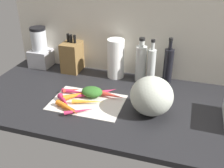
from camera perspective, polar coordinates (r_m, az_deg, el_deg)
name	(u,v)px	position (r cm, az deg, el deg)	size (l,w,h in cm)	color
ground_plane	(117,103)	(152.57, 1.19, -4.03)	(170.00, 80.00, 3.00)	black
wall_back	(135,31)	(173.82, 4.90, 11.41)	(170.00, 3.00, 60.00)	beige
cutting_board	(87,102)	(150.08, -5.38, -3.90)	(40.39, 27.87, 0.80)	beige
carrot_0	(76,92)	(157.42, -7.75, -1.72)	(2.47, 2.47, 17.82)	#B2264C
carrot_1	(64,101)	(148.98, -10.33, -3.58)	(3.44, 3.44, 12.70)	#B2264C
carrot_2	(102,91)	(157.04, -2.21, -1.60)	(2.16, 2.16, 10.49)	#B2264C
carrot_3	(85,95)	(153.53, -5.79, -2.47)	(2.25, 2.25, 12.19)	#B2264C
carrot_4	(67,107)	(143.80, -9.64, -4.85)	(3.13, 3.13, 15.11)	orange
carrot_5	(88,102)	(147.31, -5.18, -3.81)	(2.49, 2.49, 17.95)	orange
carrot_6	(80,111)	(140.33, -6.98, -5.78)	(2.20, 2.20, 16.68)	#B2264C
carrot_7	(77,95)	(153.68, -7.50, -2.32)	(3.26, 3.26, 17.26)	orange
carrot_8	(70,110)	(141.34, -9.01, -5.47)	(3.01, 3.01, 11.20)	orange
carrot_9	(111,95)	(152.01, -0.13, -2.43)	(3.22, 3.22, 15.29)	red
carrot_10	(107,91)	(156.87, -1.07, -1.56)	(2.43, 2.43, 13.08)	#B2264C
carrot_11	(72,90)	(159.70, -8.73, -1.32)	(2.52, 2.52, 10.33)	red
carrot_greens_pile	(92,92)	(153.78, -4.34, -1.68)	(12.54, 9.64, 5.30)	#2D6023
winter_squash	(152,96)	(137.15, 8.56, -2.58)	(22.34, 21.18, 20.72)	#B2B7A8
knife_block	(73,56)	(186.43, -8.48, 6.00)	(11.74, 17.25, 26.01)	brown
blender_appliance	(40,50)	(197.31, -15.26, 7.15)	(14.45, 14.45, 28.72)	#B2B2B7
paper_towel_roll	(116,59)	(173.58, 0.81, 5.53)	(11.03, 11.03, 26.03)	white
bottle_0	(141,63)	(169.82, 6.26, 4.60)	(7.00, 7.00, 28.85)	silver
bottle_1	(151,66)	(166.67, 8.49, 3.90)	(5.07, 5.07, 29.29)	silver
bottle_2	(168,65)	(170.55, 12.06, 4.02)	(5.93, 5.93, 29.54)	black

